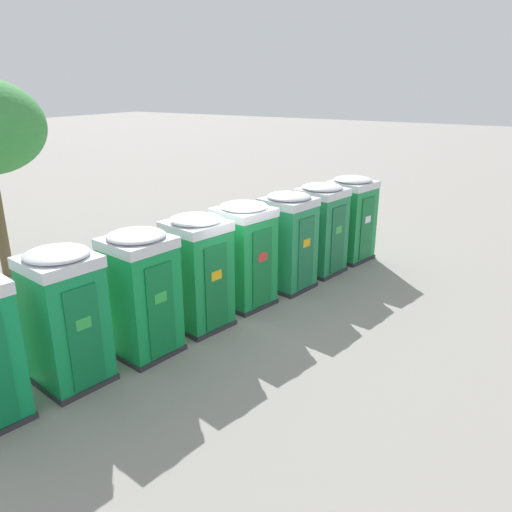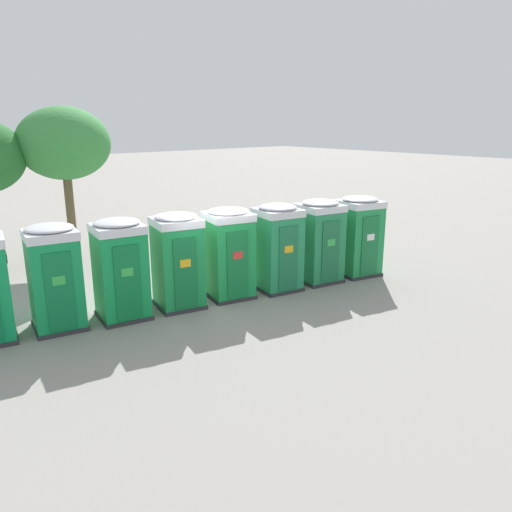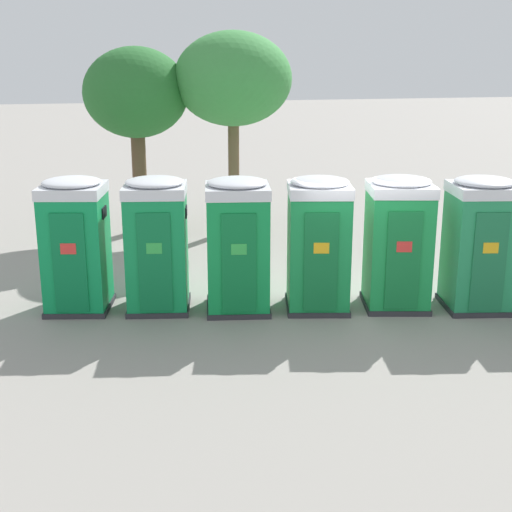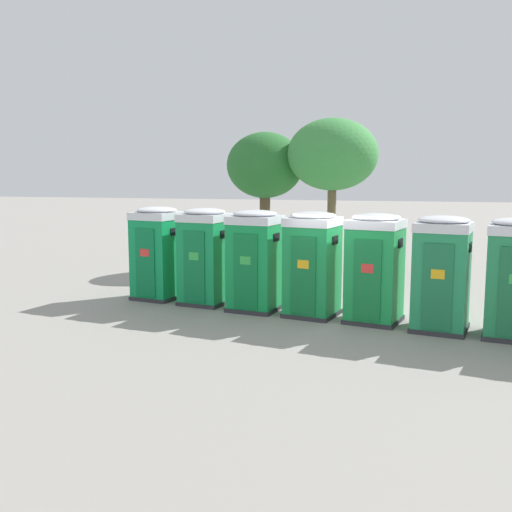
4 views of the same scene
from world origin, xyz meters
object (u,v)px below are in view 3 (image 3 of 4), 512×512
at_px(portapotty_4, 398,242).
at_px(portapotty_2, 238,244).
at_px(portapotty_0, 76,244).
at_px(street_tree_0, 233,80).
at_px(portapotty_5, 479,243).
at_px(portapotty_1, 157,244).
at_px(portapotty_3, 318,243).
at_px(street_tree_1, 136,95).

bearing_deg(portapotty_4, portapotty_2, 170.53).
xyz_separation_m(portapotty_0, street_tree_0, (4.08, 5.49, 2.76)).
bearing_deg(portapotty_5, portapotty_2, 168.47).
height_order(portapotty_1, portapotty_3, same).
bearing_deg(portapotty_5, portapotty_4, 164.35).
distance_m(portapotty_1, portapotty_4, 4.54).
distance_m(portapotty_1, portapotty_3, 3.03).
height_order(portapotty_1, portapotty_4, same).
xyz_separation_m(portapotty_4, street_tree_0, (-1.85, 6.70, 2.76)).
bearing_deg(portapotty_2, portapotty_0, 166.54).
xyz_separation_m(portapotty_5, street_tree_0, (-3.31, 7.11, 2.76)).
height_order(portapotty_3, street_tree_1, street_tree_1).
height_order(portapotty_5, street_tree_1, street_tree_1).
distance_m(portapotty_0, portapotty_2, 3.03).
bearing_deg(portapotty_4, portapotty_1, 168.64).
distance_m(portapotty_5, street_tree_1, 9.90).
xyz_separation_m(portapotty_5, street_tree_1, (-5.81, 7.65, 2.39)).
bearing_deg(street_tree_1, portapotty_2, -78.63).
bearing_deg(portapotty_1, portapotty_0, 168.23).
xyz_separation_m(portapotty_2, portapotty_3, (1.49, -0.25, 0.00)).
bearing_deg(portapotty_0, portapotty_4, -11.46).
distance_m(portapotty_5, street_tree_0, 8.31).
bearing_deg(street_tree_0, portapotty_2, -100.39).
bearing_deg(portapotty_0, street_tree_0, 53.37).
distance_m(portapotty_2, portapotty_5, 4.54).
relative_size(portapotty_2, portapotty_3, 1.00).
bearing_deg(portapotty_0, portapotty_1, -11.77).
bearing_deg(portapotty_5, street_tree_1, 127.20).
bearing_deg(portapotty_4, street_tree_0, 105.46).
bearing_deg(portapotty_1, portapotty_5, -12.44).
xyz_separation_m(portapotty_1, street_tree_1, (0.11, 6.34, 2.39)).
bearing_deg(portapotty_2, portapotty_4, -9.47).
height_order(portapotty_2, portapotty_4, same).
xyz_separation_m(portapotty_4, street_tree_1, (-4.34, 7.24, 2.39)).
height_order(portapotty_1, street_tree_1, street_tree_1).
relative_size(street_tree_0, street_tree_1, 1.08).
xyz_separation_m(portapotty_3, street_tree_0, (-0.36, 6.45, 2.76)).
bearing_deg(street_tree_0, street_tree_1, 167.74).
bearing_deg(portapotty_3, street_tree_0, 93.17).
bearing_deg(portapotty_4, portapotty_5, -15.65).
relative_size(portapotty_1, street_tree_0, 0.48).
distance_m(portapotty_0, portapotty_5, 7.57).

